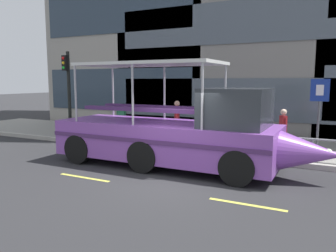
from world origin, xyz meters
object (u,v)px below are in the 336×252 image
(leaned_bicycle, at_px, (87,129))
(pedestrian_mid_left, at_px, (210,121))
(pedestrian_near_bow, at_px, (283,127))
(duck_tour_boat, at_px, (180,134))
(traffic_light_pole, at_px, (68,85))
(parking_sign, at_px, (319,105))
(pedestrian_near_stern, at_px, (121,118))
(pedestrian_mid_right, at_px, (177,116))

(leaned_bicycle, bearing_deg, pedestrian_mid_left, 12.05)
(pedestrian_near_bow, bearing_deg, duck_tour_boat, -134.46)
(traffic_light_pole, xyz_separation_m, parking_sign, (11.09, 0.23, -0.61))
(leaned_bicycle, relative_size, pedestrian_near_bow, 1.06)
(duck_tour_boat, bearing_deg, pedestrian_near_stern, 144.11)
(pedestrian_near_bow, xyz_separation_m, pedestrian_mid_left, (-3.07, 0.74, -0.04))
(parking_sign, distance_m, duck_tour_boat, 4.92)
(leaned_bicycle, xyz_separation_m, pedestrian_near_stern, (1.33, 0.94, 0.54))
(duck_tour_boat, xyz_separation_m, pedestrian_near_bow, (2.81, 2.87, 0.06))
(parking_sign, xyz_separation_m, pedestrian_mid_right, (-5.79, 0.89, -0.77))
(parking_sign, bearing_deg, traffic_light_pole, -178.82)
(leaned_bicycle, height_order, pedestrian_mid_right, pedestrian_mid_right)
(duck_tour_boat, relative_size, pedestrian_mid_right, 5.21)
(duck_tour_boat, relative_size, pedestrian_near_stern, 6.10)
(pedestrian_mid_right, height_order, pedestrian_near_stern, pedestrian_mid_right)
(pedestrian_near_bow, bearing_deg, pedestrian_mid_right, 170.46)
(duck_tour_boat, xyz_separation_m, pedestrian_near_stern, (-4.61, 3.33, -0.01))
(leaned_bicycle, bearing_deg, pedestrian_mid_right, 16.89)
(pedestrian_mid_left, bearing_deg, pedestrian_near_stern, -176.40)
(duck_tour_boat, bearing_deg, pedestrian_near_bow, 45.54)
(parking_sign, xyz_separation_m, pedestrian_near_bow, (-1.16, 0.11, -0.85))
(pedestrian_near_bow, bearing_deg, pedestrian_mid_left, 166.43)
(leaned_bicycle, relative_size, pedestrian_mid_right, 0.98)
(traffic_light_pole, height_order, duck_tour_boat, traffic_light_pole)
(pedestrian_near_bow, relative_size, pedestrian_mid_left, 1.04)
(pedestrian_mid_right, bearing_deg, pedestrian_near_stern, -173.64)
(traffic_light_pole, bearing_deg, pedestrian_near_stern, 17.72)
(traffic_light_pole, bearing_deg, pedestrian_mid_right, 11.87)
(pedestrian_mid_left, bearing_deg, pedestrian_mid_right, 178.62)
(pedestrian_mid_left, relative_size, pedestrian_mid_right, 0.89)
(parking_sign, distance_m, pedestrian_mid_left, 4.41)
(parking_sign, distance_m, leaned_bicycle, 10.02)
(traffic_light_pole, distance_m, pedestrian_near_stern, 3.05)
(leaned_bicycle, xyz_separation_m, duck_tour_boat, (5.94, -2.40, 0.55))
(parking_sign, relative_size, duck_tour_boat, 0.29)
(duck_tour_boat, bearing_deg, leaned_bicycle, 158.03)
(traffic_light_pole, xyz_separation_m, pedestrian_mid_right, (5.30, 1.11, -1.38))
(traffic_light_pole, relative_size, pedestrian_near_bow, 2.46)
(pedestrian_mid_left, height_order, pedestrian_near_stern, pedestrian_mid_left)
(traffic_light_pole, distance_m, duck_tour_boat, 7.71)
(parking_sign, height_order, pedestrian_near_bow, parking_sign)
(traffic_light_pole, height_order, pedestrian_mid_right, traffic_light_pole)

